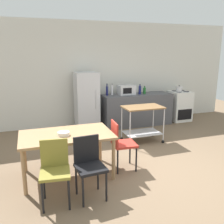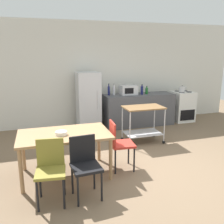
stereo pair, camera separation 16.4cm
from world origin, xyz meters
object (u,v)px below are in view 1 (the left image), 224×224
(chair_olive, at_px, (55,168))
(bottle_soy_sauce, at_px, (107,91))
(microwave, at_px, (126,90))
(bottle_olive_oil, at_px, (112,90))
(bottle_soda, at_px, (144,91))
(kettle, at_px, (179,89))
(refrigerator, at_px, (87,101))
(stove_oven, at_px, (179,106))
(bottle_vinegar, at_px, (140,90))
(fruit_bowl, at_px, (64,134))
(kitchen_cart, at_px, (143,118))
(chair_black, at_px, (89,163))
(chair_red, at_px, (121,142))
(dining_table, at_px, (67,138))

(chair_olive, height_order, bottle_soy_sauce, bottle_soy_sauce)
(bottle_soy_sauce, distance_m, microwave, 0.56)
(chair_olive, height_order, bottle_olive_oil, bottle_olive_oil)
(bottle_soda, relative_size, kettle, 0.94)
(refrigerator, bearing_deg, bottle_soy_sauce, -0.48)
(chair_olive, distance_m, stove_oven, 5.15)
(bottle_vinegar, bearing_deg, bottle_olive_oil, 170.03)
(bottle_soy_sauce, height_order, fruit_bowl, bottle_soy_sauce)
(bottle_soy_sauce, bearing_deg, fruit_bowl, -121.56)
(kitchen_cart, distance_m, bottle_soy_sauce, 1.55)
(chair_black, distance_m, fruit_bowl, 0.74)
(chair_olive, height_order, stove_oven, stove_oven)
(chair_red, distance_m, fruit_bowl, 1.03)
(chair_black, distance_m, kettle, 4.65)
(chair_black, bearing_deg, kettle, 36.13)
(dining_table, bearing_deg, chair_black, -74.11)
(bottle_olive_oil, xyz_separation_m, bottle_soda, (0.94, -0.10, -0.04))
(fruit_bowl, bearing_deg, bottle_soda, 42.59)
(fruit_bowl, bearing_deg, kitchen_cart, 29.79)
(chair_olive, height_order, bottle_vinegar, bottle_vinegar)
(chair_olive, bearing_deg, bottle_soy_sauce, 67.70)
(bottle_vinegar, bearing_deg, chair_red, -121.93)
(refrigerator, distance_m, bottle_olive_oil, 0.77)
(dining_table, height_order, bottle_vinegar, bottle_vinegar)
(microwave, bearing_deg, bottle_olive_oil, 174.74)
(chair_black, xyz_separation_m, bottle_olive_oil, (1.46, 3.20, 0.51))
(refrigerator, relative_size, kettle, 6.47)
(dining_table, bearing_deg, kitchen_cart, 28.92)
(microwave, xyz_separation_m, kettle, (1.64, -0.14, -0.03))
(chair_olive, relative_size, kitchen_cart, 0.98)
(refrigerator, distance_m, bottle_soda, 1.69)
(dining_table, xyz_separation_m, fruit_bowl, (-0.05, -0.07, 0.11))
(kettle, bearing_deg, kitchen_cart, -145.26)
(stove_oven, xyz_separation_m, bottle_olive_oil, (-2.17, 0.08, 0.58))
(microwave, height_order, bottle_vinegar, bottle_vinegar)
(bottle_soda, bearing_deg, bottle_olive_oil, 173.70)
(stove_oven, distance_m, bottle_olive_oil, 2.25)
(dining_table, xyz_separation_m, bottle_vinegar, (2.44, 2.34, 0.35))
(kitchen_cart, relative_size, bottle_soda, 4.06)
(refrigerator, height_order, kitchen_cart, refrigerator)
(dining_table, relative_size, kitchen_cart, 1.65)
(chair_olive, height_order, kettle, kettle)
(bottle_vinegar, xyz_separation_m, bottle_soda, (0.16, 0.03, -0.03))
(chair_red, height_order, microwave, microwave)
(chair_red, xyz_separation_m, microwave, (1.14, 2.52, 0.51))
(kitchen_cart, xyz_separation_m, bottle_vinegar, (0.53, 1.29, 0.45))
(bottle_vinegar, height_order, kettle, bottle_vinegar)
(stove_oven, bearing_deg, fruit_bowl, -147.53)
(refrigerator, xyz_separation_m, bottle_vinegar, (1.51, -0.14, 0.25))
(bottle_soda, bearing_deg, microwave, 172.89)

